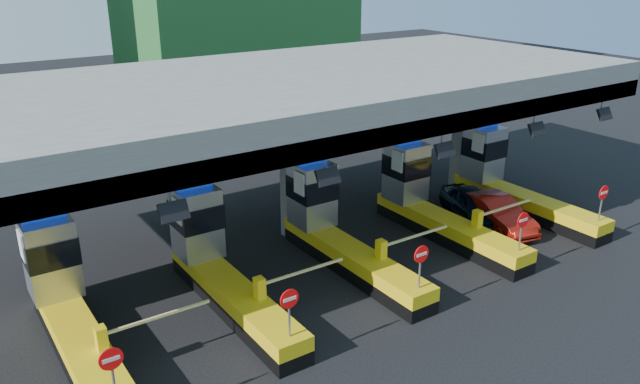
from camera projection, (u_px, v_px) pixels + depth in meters
ground at (338, 262)px, 24.52m from camera, size 120.00×120.00×0.00m
toll_canopy at (297, 95)px, 24.56m from camera, size 28.00×12.09×7.00m
toll_lane_far_left at (66, 302)px, 19.00m from camera, size 4.43×8.00×4.16m
toll_lane_left at (216, 260)px, 21.62m from camera, size 4.43×8.00×4.16m
toll_lane_center at (334, 227)px, 24.24m from camera, size 4.43×8.00×4.16m
toll_lane_right at (428, 201)px, 26.85m from camera, size 4.43×8.00×4.16m
toll_lane_far_right at (506, 179)px, 29.47m from camera, size 4.43×8.00×4.16m
van at (474, 205)px, 28.14m from camera, size 2.94×4.56×1.44m
red_car at (495, 213)px, 27.34m from camera, size 2.40×4.59×1.44m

